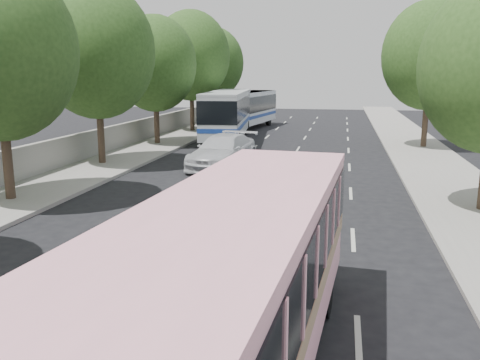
% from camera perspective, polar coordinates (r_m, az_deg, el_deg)
% --- Properties ---
extents(ground, '(120.00, 120.00, 0.00)m').
position_cam_1_polar(ground, '(12.26, -7.52, -11.25)').
color(ground, black).
rests_on(ground, ground).
extents(sidewalk_left, '(4.00, 90.00, 0.15)m').
position_cam_1_polar(sidewalk_left, '(33.34, -10.30, 3.55)').
color(sidewalk_left, '#9E998E').
rests_on(sidewalk_left, ground).
extents(sidewalk_right, '(4.00, 90.00, 0.12)m').
position_cam_1_polar(sidewalk_right, '(31.37, 20.00, 2.48)').
color(sidewalk_right, '#9E998E').
rests_on(sidewalk_right, ground).
extents(low_wall, '(0.30, 90.00, 1.50)m').
position_cam_1_polar(low_wall, '(33.94, -13.18, 4.98)').
color(low_wall, '#9E998E').
rests_on(low_wall, sidewalk_left).
extents(tree_left_c, '(6.00, 6.00, 9.35)m').
position_cam_1_polar(tree_left_c, '(27.56, -15.78, 14.22)').
color(tree_left_c, '#38281E').
rests_on(tree_left_c, ground).
extents(tree_left_d, '(5.52, 5.52, 8.60)m').
position_cam_1_polar(tree_left_d, '(34.83, -9.48, 13.11)').
color(tree_left_d, '#38281E').
rests_on(tree_left_d, ground).
extents(tree_left_e, '(6.30, 6.30, 9.82)m').
position_cam_1_polar(tree_left_e, '(42.40, -5.45, 14.04)').
color(tree_left_e, '#38281E').
rests_on(tree_left_e, ground).
extents(tree_left_f, '(5.88, 5.88, 9.16)m').
position_cam_1_polar(tree_left_f, '(50.15, -2.96, 13.25)').
color(tree_left_f, '#38281E').
rests_on(tree_left_f, ground).
extents(tree_right_far, '(6.00, 6.00, 9.35)m').
position_cam_1_polar(tree_right_far, '(35.02, 20.73, 13.32)').
color(tree_right_far, '#38281E').
rests_on(tree_right_far, ground).
extents(pink_bus, '(3.13, 9.67, 3.03)m').
position_cam_1_polar(pink_bus, '(7.61, -0.65, -10.59)').
color(pink_bus, '#FEA4B6').
rests_on(pink_bus, ground).
extents(pink_taxi, '(1.70, 4.14, 1.40)m').
position_cam_1_polar(pink_taxi, '(15.59, -3.05, -3.36)').
color(pink_taxi, '#EE1496').
rests_on(pink_taxi, ground).
extents(white_pickup, '(3.12, 6.05, 1.68)m').
position_cam_1_polar(white_pickup, '(26.33, -1.93, 3.23)').
color(white_pickup, silver).
rests_on(white_pickup, ground).
extents(tour_coach_front, '(3.80, 11.99, 3.53)m').
position_cam_1_polar(tour_coach_front, '(37.35, -1.39, 7.78)').
color(tour_coach_front, silver).
rests_on(tour_coach_front, ground).
extents(tour_coach_rear, '(3.77, 10.97, 3.22)m').
position_cam_1_polar(tour_coach_rear, '(44.82, 0.79, 8.23)').
color(tour_coach_rear, silver).
rests_on(tour_coach_rear, ground).
extents(taxi_roof_sign, '(0.55, 0.19, 0.18)m').
position_cam_1_polar(taxi_roof_sign, '(15.40, -3.08, -0.52)').
color(taxi_roof_sign, silver).
rests_on(taxi_roof_sign, pink_taxi).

